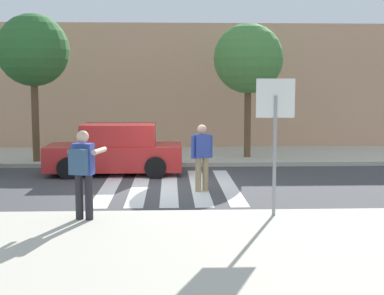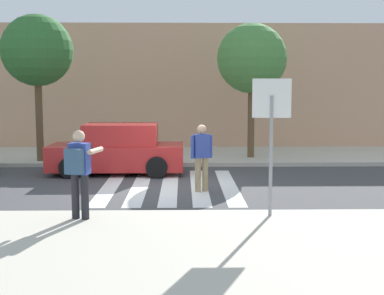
% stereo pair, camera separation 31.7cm
% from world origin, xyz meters
% --- Properties ---
extents(ground_plane, '(120.00, 120.00, 0.00)m').
position_xyz_m(ground_plane, '(0.00, 0.00, 0.00)').
color(ground_plane, '#424244').
extents(sidewalk_near, '(60.00, 6.00, 0.14)m').
position_xyz_m(sidewalk_near, '(0.00, -6.20, 0.07)').
color(sidewalk_near, beige).
rests_on(sidewalk_near, ground).
extents(sidewalk_far, '(60.00, 4.80, 0.14)m').
position_xyz_m(sidewalk_far, '(0.00, 6.00, 0.07)').
color(sidewalk_far, beige).
rests_on(sidewalk_far, ground).
extents(building_facade_far, '(56.00, 4.00, 5.29)m').
position_xyz_m(building_facade_far, '(0.00, 10.40, 2.64)').
color(building_facade_far, tan).
rests_on(building_facade_far, ground).
extents(crosswalk_stripe_0, '(0.44, 5.20, 0.01)m').
position_xyz_m(crosswalk_stripe_0, '(-1.60, 0.20, 0.00)').
color(crosswalk_stripe_0, silver).
rests_on(crosswalk_stripe_0, ground).
extents(crosswalk_stripe_1, '(0.44, 5.20, 0.01)m').
position_xyz_m(crosswalk_stripe_1, '(-0.80, 0.20, 0.00)').
color(crosswalk_stripe_1, silver).
rests_on(crosswalk_stripe_1, ground).
extents(crosswalk_stripe_2, '(0.44, 5.20, 0.01)m').
position_xyz_m(crosswalk_stripe_2, '(0.00, 0.20, 0.00)').
color(crosswalk_stripe_2, silver).
rests_on(crosswalk_stripe_2, ground).
extents(crosswalk_stripe_3, '(0.44, 5.20, 0.01)m').
position_xyz_m(crosswalk_stripe_3, '(0.80, 0.20, 0.00)').
color(crosswalk_stripe_3, silver).
rests_on(crosswalk_stripe_3, ground).
extents(crosswalk_stripe_4, '(0.44, 5.20, 0.01)m').
position_xyz_m(crosswalk_stripe_4, '(1.60, 0.20, 0.00)').
color(crosswalk_stripe_4, silver).
rests_on(crosswalk_stripe_4, ground).
extents(stop_sign, '(0.76, 0.08, 2.71)m').
position_xyz_m(stop_sign, '(2.09, -3.69, 2.12)').
color(stop_sign, gray).
rests_on(stop_sign, sidewalk_near).
extents(photographer_with_backpack, '(0.70, 0.92, 1.72)m').
position_xyz_m(photographer_with_backpack, '(-1.64, -3.92, 1.17)').
color(photographer_with_backpack, '#232328').
rests_on(photographer_with_backpack, sidewalk_near).
extents(pedestrian_crossing, '(0.56, 0.34, 1.72)m').
position_xyz_m(pedestrian_crossing, '(0.84, -0.55, 0.97)').
color(pedestrian_crossing, tan).
rests_on(pedestrian_crossing, ground).
extents(parked_car_red, '(4.10, 1.92, 1.55)m').
position_xyz_m(parked_car_red, '(-1.64, 2.30, 0.73)').
color(parked_car_red, red).
rests_on(parked_car_red, ground).
extents(street_tree_west, '(2.41, 2.41, 4.95)m').
position_xyz_m(street_tree_west, '(-4.54, 4.21, 3.86)').
color(street_tree_west, brown).
rests_on(street_tree_west, sidewalk_far).
extents(street_tree_center, '(2.48, 2.48, 4.77)m').
position_xyz_m(street_tree_center, '(2.81, 5.04, 3.65)').
color(street_tree_center, brown).
rests_on(street_tree_center, sidewalk_far).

